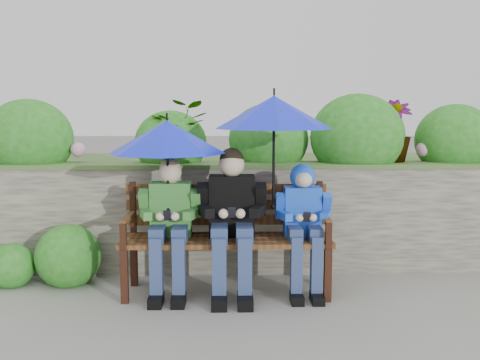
{
  "coord_description": "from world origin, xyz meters",
  "views": [
    {
      "loc": [
        -0.1,
        -4.27,
        1.51
      ],
      "look_at": [
        0.0,
        0.1,
        0.95
      ],
      "focal_mm": 40.0,
      "sensor_mm": 36.0,
      "label": 1
    }
  ],
  "objects_px": {
    "park_bench": "(226,230)",
    "umbrella_right": "(274,112)",
    "umbrella_left": "(167,137)",
    "boy_left": "(170,219)",
    "boy_right": "(304,216)",
    "boy_middle": "(232,215)"
  },
  "relations": [
    {
      "from": "park_bench",
      "to": "boy_middle",
      "type": "xyz_separation_m",
      "value": [
        0.04,
        -0.09,
        0.15
      ]
    },
    {
      "from": "boy_right",
      "to": "umbrella_left",
      "type": "height_order",
      "value": "umbrella_left"
    },
    {
      "from": "park_bench",
      "to": "umbrella_left",
      "type": "relative_size",
      "value": 1.81
    },
    {
      "from": "boy_middle",
      "to": "umbrella_right",
      "type": "distance_m",
      "value": 0.91
    },
    {
      "from": "park_bench",
      "to": "umbrella_right",
      "type": "distance_m",
      "value": 1.06
    },
    {
      "from": "boy_left",
      "to": "boy_right",
      "type": "bearing_deg",
      "value": 0.92
    },
    {
      "from": "park_bench",
      "to": "umbrella_right",
      "type": "bearing_deg",
      "value": -7.89
    },
    {
      "from": "park_bench",
      "to": "boy_left",
      "type": "relative_size",
      "value": 1.53
    },
    {
      "from": "boy_left",
      "to": "umbrella_left",
      "type": "relative_size",
      "value": 1.18
    },
    {
      "from": "park_bench",
      "to": "umbrella_right",
      "type": "xyz_separation_m",
      "value": [
        0.39,
        -0.05,
        0.99
      ]
    },
    {
      "from": "park_bench",
      "to": "boy_right",
      "type": "height_order",
      "value": "boy_right"
    },
    {
      "from": "umbrella_left",
      "to": "boy_left",
      "type": "bearing_deg",
      "value": -55.21
    },
    {
      "from": "boy_right",
      "to": "boy_left",
      "type": "bearing_deg",
      "value": -179.08
    },
    {
      "from": "umbrella_left",
      "to": "boy_right",
      "type": "bearing_deg",
      "value": -0.01
    },
    {
      "from": "park_bench",
      "to": "boy_left",
      "type": "xyz_separation_m",
      "value": [
        -0.46,
        -0.08,
        0.11
      ]
    },
    {
      "from": "boy_left",
      "to": "park_bench",
      "type": "bearing_deg",
      "value": 9.93
    },
    {
      "from": "boy_middle",
      "to": "boy_right",
      "type": "distance_m",
      "value": 0.6
    },
    {
      "from": "boy_left",
      "to": "umbrella_right",
      "type": "xyz_separation_m",
      "value": [
        0.85,
        0.03,
        0.87
      ]
    },
    {
      "from": "boy_middle",
      "to": "boy_right",
      "type": "bearing_deg",
      "value": 2.51
    },
    {
      "from": "boy_right",
      "to": "umbrella_left",
      "type": "relative_size",
      "value": 1.13
    },
    {
      "from": "boy_left",
      "to": "boy_right",
      "type": "distance_m",
      "value": 1.11
    },
    {
      "from": "boy_middle",
      "to": "boy_right",
      "type": "relative_size",
      "value": 1.13
    }
  ]
}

